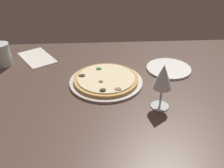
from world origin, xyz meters
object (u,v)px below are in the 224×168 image
at_px(pizza_main, 106,80).
at_px(side_plate, 169,69).
at_px(wine_glass_far, 163,78).
at_px(paper_menu, 37,58).
at_px(water_glass, 2,56).

height_order(pizza_main, side_plate, pizza_main).
height_order(wine_glass_far, paper_menu, wine_glass_far).
height_order(pizza_main, water_glass, water_glass).
xyz_separation_m(pizza_main, side_plate, (-0.29, -0.10, -0.01)).
distance_m(wine_glass_far, paper_menu, 0.68).
relative_size(wine_glass_far, water_glass, 1.61).
bearing_deg(water_glass, wine_glass_far, 151.05).
distance_m(wine_glass_far, side_plate, 0.31).
xyz_separation_m(side_plate, paper_menu, (0.62, -0.15, -0.00)).
relative_size(pizza_main, paper_menu, 1.44).
bearing_deg(side_plate, pizza_main, 19.05).
distance_m(water_glass, side_plate, 0.76).
xyz_separation_m(pizza_main, water_glass, (0.47, -0.19, 0.03)).
height_order(water_glass, paper_menu, water_glass).
height_order(pizza_main, paper_menu, pizza_main).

